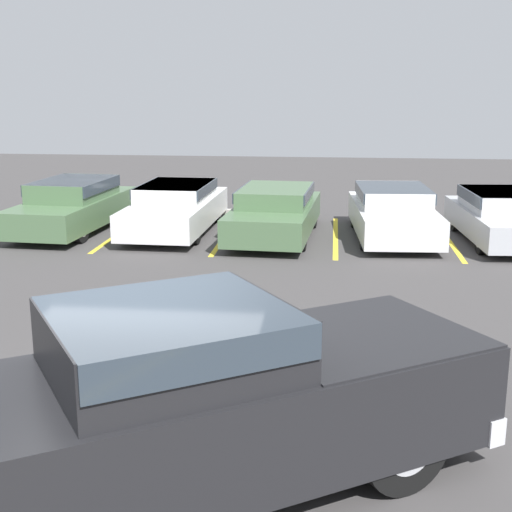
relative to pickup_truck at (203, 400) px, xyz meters
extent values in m
plane|color=#423F3F|center=(-0.85, 0.53, -0.93)|extent=(60.00, 60.00, 0.00)
cube|color=yellow|center=(-6.95, 11.46, -0.92)|extent=(0.12, 4.83, 0.01)
cube|color=yellow|center=(-4.23, 11.46, -0.92)|extent=(0.12, 4.83, 0.01)
cube|color=yellow|center=(-1.51, 11.46, -0.92)|extent=(0.12, 4.83, 0.01)
cube|color=yellow|center=(1.22, 11.46, -0.92)|extent=(0.12, 4.83, 0.01)
cube|color=yellow|center=(3.94, 11.46, -0.92)|extent=(0.12, 4.83, 0.01)
cube|color=black|center=(-0.02, -0.01, -0.15)|extent=(5.73, 4.65, 0.99)
cube|color=black|center=(-0.25, -0.16, 0.63)|extent=(2.64, 2.57, 0.57)
cube|color=#2D3842|center=(-0.25, -0.16, 0.75)|extent=(2.64, 2.59, 0.31)
cube|color=black|center=(1.46, 0.95, 0.30)|extent=(2.73, 2.66, 0.14)
cube|color=silver|center=(2.26, 1.47, -0.52)|extent=(1.23, 1.74, 0.28)
cylinder|color=black|center=(0.96, 1.56, -0.45)|extent=(0.96, 0.76, 0.95)
cylinder|color=#ADADB2|center=(0.96, 1.56, -0.45)|extent=(0.61, 0.54, 0.52)
cylinder|color=black|center=(1.82, 0.25, -0.45)|extent=(0.96, 0.76, 0.95)
cylinder|color=#ADADB2|center=(1.82, 0.25, -0.45)|extent=(0.61, 0.54, 0.52)
cube|color=#4C6B47|center=(-5.49, 11.52, -0.42)|extent=(2.08, 4.77, 0.65)
cube|color=#4C6B47|center=(-5.49, 11.61, 0.14)|extent=(1.71, 2.53, 0.47)
cube|color=#2D3842|center=(-5.49, 11.61, 0.23)|extent=(1.78, 2.48, 0.28)
cylinder|color=black|center=(-4.83, 10.12, -0.59)|extent=(0.26, 0.68, 0.67)
cylinder|color=#ADADB2|center=(-4.83, 10.12, -0.59)|extent=(0.25, 0.38, 0.37)
cylinder|color=black|center=(-6.34, 10.22, -0.59)|extent=(0.26, 0.68, 0.67)
cylinder|color=#ADADB2|center=(-6.34, 10.22, -0.59)|extent=(0.25, 0.38, 0.37)
cylinder|color=black|center=(-4.64, 12.82, -0.59)|extent=(0.26, 0.68, 0.67)
cylinder|color=#ADADB2|center=(-4.64, 12.82, -0.59)|extent=(0.25, 0.38, 0.37)
cylinder|color=black|center=(-6.15, 12.92, -0.59)|extent=(0.26, 0.68, 0.67)
cylinder|color=#ADADB2|center=(-6.15, 12.92, -0.59)|extent=(0.25, 0.38, 0.37)
cube|color=silver|center=(-2.84, 11.68, -0.42)|extent=(1.94, 4.84, 0.63)
cube|color=silver|center=(-2.84, 11.77, 0.09)|extent=(1.66, 2.53, 0.40)
cube|color=#2D3842|center=(-2.84, 11.77, 0.17)|extent=(1.73, 2.49, 0.24)
cylinder|color=black|center=(-2.10, 10.27, -0.59)|extent=(0.24, 0.69, 0.68)
cylinder|color=#ADADB2|center=(-2.10, 10.27, -0.59)|extent=(0.24, 0.38, 0.37)
cylinder|color=black|center=(-3.66, 10.31, -0.59)|extent=(0.24, 0.69, 0.68)
cylinder|color=#ADADB2|center=(-3.66, 10.31, -0.59)|extent=(0.24, 0.38, 0.37)
cylinder|color=black|center=(-2.02, 13.04, -0.59)|extent=(0.24, 0.69, 0.68)
cylinder|color=#ADADB2|center=(-2.02, 13.04, -0.59)|extent=(0.24, 0.38, 0.37)
cylinder|color=black|center=(-3.58, 13.09, -0.59)|extent=(0.24, 0.69, 0.68)
cylinder|color=#ADADB2|center=(-3.58, 13.09, -0.59)|extent=(0.24, 0.38, 0.37)
cube|color=#4C6B47|center=(-0.28, 11.27, -0.43)|extent=(2.12, 4.71, 0.63)
cube|color=#4C6B47|center=(-0.27, 11.36, 0.09)|extent=(1.76, 2.49, 0.41)
cube|color=#2D3842|center=(-0.27, 11.36, 0.17)|extent=(1.83, 2.45, 0.25)
cylinder|color=black|center=(0.43, 9.89, -0.59)|extent=(0.26, 0.68, 0.67)
cylinder|color=#ADADB2|center=(0.43, 9.89, -0.59)|extent=(0.25, 0.38, 0.37)
cylinder|color=black|center=(-1.15, 9.98, -0.59)|extent=(0.26, 0.68, 0.67)
cylinder|color=#ADADB2|center=(-1.15, 9.98, -0.59)|extent=(0.25, 0.38, 0.37)
cylinder|color=black|center=(0.60, 12.55, -0.59)|extent=(0.26, 0.68, 0.67)
cylinder|color=#ADADB2|center=(0.60, 12.55, -0.59)|extent=(0.25, 0.38, 0.37)
cylinder|color=black|center=(-0.98, 12.65, -0.59)|extent=(0.26, 0.68, 0.67)
cylinder|color=#ADADB2|center=(-0.98, 12.65, -0.59)|extent=(0.25, 0.38, 0.37)
cube|color=silver|center=(2.59, 11.47, -0.43)|extent=(2.07, 4.53, 0.64)
cube|color=silver|center=(2.58, 11.56, 0.10)|extent=(1.72, 2.39, 0.43)
cube|color=#2D3842|center=(2.58, 11.56, 0.19)|extent=(1.79, 2.35, 0.26)
cylinder|color=black|center=(3.43, 10.23, -0.62)|extent=(0.27, 0.63, 0.62)
cylinder|color=#ADADB2|center=(3.43, 10.23, -0.62)|extent=(0.27, 0.35, 0.34)
cylinder|color=black|center=(1.90, 10.14, -0.62)|extent=(0.27, 0.63, 0.62)
cylinder|color=#ADADB2|center=(1.90, 10.14, -0.62)|extent=(0.27, 0.35, 0.34)
cylinder|color=black|center=(3.27, 12.80, -0.62)|extent=(0.27, 0.63, 0.62)
cylinder|color=#ADADB2|center=(3.27, 12.80, -0.62)|extent=(0.27, 0.35, 0.34)
cylinder|color=black|center=(1.74, 12.70, -0.62)|extent=(0.27, 0.63, 0.62)
cylinder|color=#ADADB2|center=(1.74, 12.70, -0.62)|extent=(0.27, 0.35, 0.34)
cube|color=#B7BABF|center=(5.16, 11.32, -0.45)|extent=(2.11, 4.46, 0.59)
cube|color=#B7BABF|center=(5.15, 11.41, 0.07)|extent=(1.75, 2.36, 0.44)
cube|color=#2D3842|center=(5.15, 11.41, 0.16)|extent=(1.82, 2.32, 0.27)
cylinder|color=black|center=(4.47, 10.01, -0.60)|extent=(0.28, 0.66, 0.65)
cylinder|color=#ADADB2|center=(4.47, 10.01, -0.60)|extent=(0.27, 0.37, 0.36)
cylinder|color=black|center=(4.30, 12.53, -0.60)|extent=(0.28, 0.66, 0.65)
cylinder|color=#ADADB2|center=(4.30, 12.53, -0.60)|extent=(0.27, 0.37, 0.36)
cube|color=#B7B2A8|center=(-1.87, 14.24, -0.86)|extent=(1.71, 0.20, 0.14)
camera|label=1|loc=(1.13, -5.87, 2.81)|focal=50.00mm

